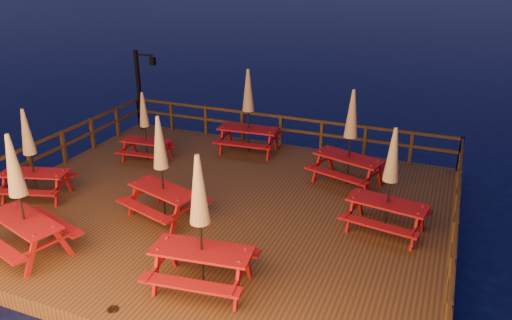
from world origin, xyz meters
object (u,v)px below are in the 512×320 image
object	(u,v)px
picnic_table_1	(248,110)
picnic_table_2	(390,180)
picnic_table_0	(350,136)
lamp_post	(142,83)

from	to	relation	value
picnic_table_1	picnic_table_2	size ratio (longest dim) A/B	1.06
picnic_table_0	picnic_table_2	size ratio (longest dim) A/B	1.06
lamp_post	picnic_table_0	bearing A→B (deg)	-13.06
lamp_post	picnic_table_1	distance (m)	4.66
picnic_table_1	picnic_table_2	world-z (taller)	picnic_table_1
picnic_table_0	picnic_table_2	world-z (taller)	picnic_table_0
picnic_table_0	lamp_post	bearing A→B (deg)	-175.72
lamp_post	picnic_table_1	bearing A→B (deg)	-8.66
lamp_post	picnic_table_0	size ratio (longest dim) A/B	1.06
lamp_post	picnic_table_2	bearing A→B (deg)	-23.74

